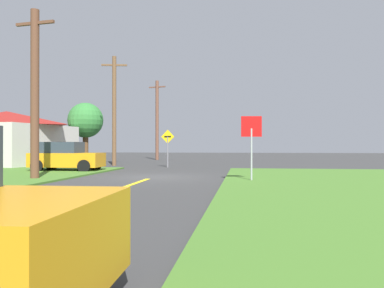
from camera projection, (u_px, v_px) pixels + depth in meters
ground_plane at (154, 177)px, 17.46m from camera, size 120.00×120.00×0.00m
lane_stripe_center at (78, 203)px, 9.53m from camera, size 0.20×14.00×0.01m
stop_sign at (251, 135)px, 15.10m from camera, size 0.80×0.11×2.57m
parked_car_near_building at (66, 157)px, 21.18m from camera, size 3.85×1.98×1.62m
utility_pole_near at (35, 93)px, 16.01m from camera, size 1.80×0.36×7.06m
utility_pole_mid at (114, 109)px, 27.40m from camera, size 1.79×0.46×7.75m
utility_pole_far at (157, 119)px, 38.65m from camera, size 1.77×0.56×7.91m
direction_sign at (168, 144)px, 25.18m from camera, size 0.90×0.17×2.46m
oak_tree_left at (86, 121)px, 31.04m from camera, size 2.81×2.81×4.86m
barn at (7, 138)px, 27.57m from camera, size 8.50×8.02×3.87m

